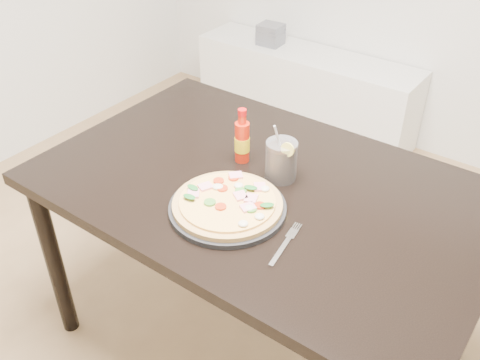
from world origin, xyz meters
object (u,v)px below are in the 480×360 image
Objects in this scene: cola_cup at (281,161)px; hot_sauce_bottle at (242,141)px; plate at (228,208)px; media_console at (304,91)px; fork at (286,242)px; dining_table at (262,204)px; pizza at (228,202)px.

hot_sauce_bottle is at bearing 176.41° from cola_cup.
media_console is (-0.73, 1.73, -0.51)m from plate.
cola_cup is 0.31m from fork.
plate reaches higher than dining_table.
dining_table is 7.43× the size of fork.
fork reaches higher than dining_table.
plate is at bearing -98.23° from cola_cup.
hot_sauce_bottle is (-0.12, 0.24, 0.07)m from plate.
plate is at bearing -67.22° from media_console.
dining_table is at bearing -115.30° from cola_cup.
hot_sauce_bottle is (-0.13, 0.07, 0.16)m from dining_table.
plate is 0.28m from hot_sauce_bottle.
pizza is at bearing -91.83° from dining_table.
pizza is (-0.01, -0.17, 0.11)m from dining_table.
dining_table is 1.00× the size of media_console.
plate reaches higher than fork.
fork reaches higher than media_console.
fork is (0.21, -0.02, -0.01)m from plate.
plate is at bearing -62.91° from hot_sauce_bottle.
fork is (0.18, -0.25, -0.06)m from cola_cup.
pizza reaches higher than media_console.
plate is 1.82× the size of hot_sauce_bottle.
cola_cup is at bearing 116.89° from fork.
plate is at bearing 165.84° from fork.
dining_table is 0.20m from plate.
plate is 0.02m from pizza.
pizza reaches higher than plate.
pizza is 0.22m from fork.
plate is 0.24× the size of media_console.
pizza reaches higher than fork.
cola_cup is at bearing 81.82° from pizza.
pizza is at bearing -62.54° from hot_sauce_bottle.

